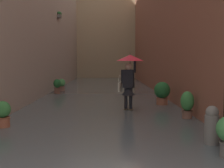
# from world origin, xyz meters

# --- Properties ---
(ground_plane) EXTENTS (71.37, 71.37, 0.00)m
(ground_plane) POSITION_xyz_m (0.00, -14.27, 0.00)
(ground_plane) COLOR gray
(flood_water) EXTENTS (6.67, 34.55, 0.06)m
(flood_water) POSITION_xyz_m (0.00, -14.27, 0.03)
(flood_water) COLOR #515B60
(flood_water) RESTS_ON ground_plane
(building_facade_far) EXTENTS (9.47, 1.80, 10.36)m
(building_facade_far) POSITION_xyz_m (0.00, -29.45, 5.18)
(building_facade_far) COLOR tan
(building_facade_far) RESTS_ON ground_plane
(person_wading) EXTENTS (0.98, 0.98, 2.09)m
(person_wading) POSITION_xyz_m (-0.99, -8.25, 1.45)
(person_wading) COLOR #4C4233
(person_wading) RESTS_ON ground_plane
(potted_plant_mid_right) EXTENTS (0.40, 0.40, 0.83)m
(potted_plant_mid_right) POSITION_xyz_m (2.48, -13.84, 0.46)
(potted_plant_mid_right) COLOR brown
(potted_plant_mid_right) RESTS_ON ground_plane
(potted_plant_far_right) EXTENTS (0.42, 0.42, 0.75)m
(potted_plant_far_right) POSITION_xyz_m (2.52, -5.42, 0.40)
(potted_plant_far_right) COLOR #9E563D
(potted_plant_far_right) RESTS_ON ground_plane
(potted_plant_near_left) EXTENTS (0.40, 0.40, 0.88)m
(potted_plant_near_left) POSITION_xyz_m (-2.65, -6.60, 0.49)
(potted_plant_near_left) COLOR brown
(potted_plant_near_left) RESTS_ON ground_plane
(potted_plant_mid_left) EXTENTS (0.64, 0.64, 0.97)m
(potted_plant_mid_left) POSITION_xyz_m (-2.40, -9.59, 0.54)
(potted_plant_mid_left) COLOR #9E563D
(potted_plant_mid_left) RESTS_ON ground_plane
(potted_plant_near_right) EXTENTS (0.43, 0.43, 0.76)m
(potted_plant_near_right) POSITION_xyz_m (2.47, -15.30, 0.41)
(potted_plant_near_right) COLOR brown
(potted_plant_near_right) RESTS_ON ground_plane
(mooring_bollard) EXTENTS (0.30, 0.30, 0.87)m
(mooring_bollard) POSITION_xyz_m (-2.43, -3.69, 0.43)
(mooring_bollard) COLOR slate
(mooring_bollard) RESTS_ON ground_plane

